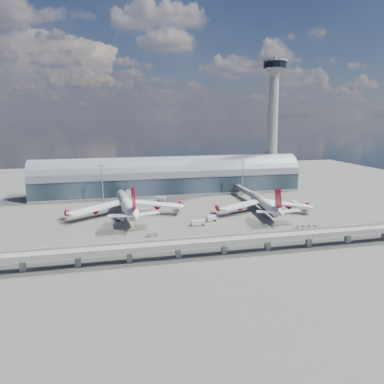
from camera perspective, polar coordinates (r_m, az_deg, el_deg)
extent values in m
plane|color=#474744|center=(212.95, 0.29, -4.23)|extent=(500.00, 500.00, 0.00)
cube|color=gold|center=(203.62, 0.95, -4.97)|extent=(200.00, 0.25, 0.01)
cube|color=gold|center=(231.77, -0.87, -2.93)|extent=(200.00, 0.25, 0.01)
cube|color=gold|center=(260.34, -2.29, -1.33)|extent=(200.00, 0.25, 0.01)
cube|color=gold|center=(236.77, -9.70, -2.78)|extent=(0.25, 80.00, 0.01)
cube|color=gold|center=(250.59, 6.48, -1.90)|extent=(0.25, 80.00, 0.01)
cube|color=#1F2C34|center=(285.94, -3.37, 1.25)|extent=(200.00, 28.00, 14.00)
cylinder|color=gray|center=(284.79, -3.39, 2.63)|extent=(200.00, 28.00, 28.00)
cube|color=gray|center=(271.17, -2.88, 2.19)|extent=(200.00, 1.00, 1.20)
cube|color=gray|center=(287.14, -3.36, -0.01)|extent=(200.00, 30.00, 1.20)
cube|color=gray|center=(316.66, 11.81, 1.47)|extent=(18.00, 18.00, 8.00)
cone|color=gray|center=(312.35, 12.12, 8.90)|extent=(10.00, 10.00, 90.00)
cone|color=gray|center=(313.98, 12.49, 17.49)|extent=(16.00, 16.00, 8.00)
cylinder|color=black|center=(314.57, 12.53, 18.40)|extent=(18.00, 18.00, 5.00)
cylinder|color=gray|center=(314.96, 12.56, 18.94)|extent=(19.00, 19.00, 1.50)
cylinder|color=gray|center=(315.17, 12.57, 19.21)|extent=(2.40, 2.40, 3.00)
cube|color=gray|center=(160.77, 4.93, -7.49)|extent=(220.00, 8.50, 1.20)
cube|color=gray|center=(156.82, 5.40, -7.57)|extent=(220.00, 0.40, 1.20)
cube|color=gray|center=(164.02, 4.50, -6.69)|extent=(220.00, 0.40, 1.20)
cube|color=gray|center=(159.21, 5.10, -7.44)|extent=(220.00, 0.12, 0.12)
cube|color=gray|center=(161.91, 4.77, -7.11)|extent=(220.00, 0.12, 0.12)
cube|color=gray|center=(157.71, -24.41, -10.06)|extent=(2.20, 2.20, 5.00)
cube|color=gray|center=(154.91, -17.03, -9.90)|extent=(2.20, 2.20, 5.00)
cube|color=gray|center=(154.66, -9.52, -9.57)|extent=(2.20, 2.20, 5.00)
cube|color=gray|center=(156.98, -2.13, -9.09)|extent=(2.20, 2.20, 5.00)
cube|color=gray|center=(161.76, 4.91, -8.49)|extent=(2.20, 2.20, 5.00)
cube|color=gray|center=(168.79, 11.44, -7.83)|extent=(2.20, 2.20, 5.00)
cube|color=gray|center=(177.80, 17.36, -7.13)|extent=(2.20, 2.20, 5.00)
cube|color=gray|center=(188.51, 22.64, -6.44)|extent=(2.20, 2.20, 5.00)
cylinder|color=gray|center=(258.27, -13.48, 1.09)|extent=(0.70, 0.70, 25.00)
cube|color=gray|center=(256.36, -13.61, 3.88)|extent=(3.00, 0.40, 1.00)
cylinder|color=gray|center=(276.26, 7.73, 1.96)|extent=(0.70, 0.70, 25.00)
cube|color=gray|center=(274.47, 7.80, 4.58)|extent=(3.00, 0.40, 1.00)
cylinder|color=white|center=(226.02, -9.95, -1.78)|extent=(10.41, 55.79, 6.69)
cone|color=white|center=(255.99, -10.83, -0.26)|extent=(7.24, 8.80, 6.69)
cone|color=white|center=(194.11, -8.71, -3.69)|extent=(7.52, 12.97, 6.69)
cube|color=#AC071C|center=(195.17, -8.92, -1.11)|extent=(1.57, 12.53, 13.85)
cube|color=white|center=(222.80, -14.34, -2.39)|extent=(33.05, 24.90, 2.70)
cube|color=white|center=(226.92, -5.49, -1.83)|extent=(34.19, 21.42, 2.70)
cylinder|color=#AC071C|center=(225.25, -14.51, -2.74)|extent=(3.69, 5.44, 3.35)
cylinder|color=#AC071C|center=(225.21, -18.47, -2.97)|extent=(3.69, 5.44, 3.35)
cylinder|color=#AC071C|center=(229.48, -5.42, -2.16)|extent=(3.69, 5.44, 3.35)
cylinder|color=#AC071C|center=(233.00, -1.67, -1.90)|extent=(3.69, 5.44, 3.35)
cylinder|color=gray|center=(246.05, -10.49, -1.90)|extent=(0.52, 0.52, 3.14)
cylinder|color=gray|center=(222.78, -10.62, -3.31)|extent=(0.63, 0.63, 3.14)
cylinder|color=gray|center=(223.58, -8.92, -3.19)|extent=(0.63, 0.63, 3.14)
cylinder|color=black|center=(223.04, -10.61, -3.55)|extent=(2.40, 1.72, 1.57)
cylinder|color=black|center=(223.83, -8.91, -3.44)|extent=(2.40, 1.72, 1.57)
cylinder|color=white|center=(233.34, 10.89, -1.62)|extent=(10.83, 46.32, 5.52)
cone|color=white|center=(257.52, 9.19, -0.33)|extent=(6.36, 8.20, 5.52)
cone|color=white|center=(207.64, 13.18, -3.13)|extent=(6.81, 11.98, 5.52)
cube|color=#AC071C|center=(208.60, 13.00, -1.01)|extent=(1.98, 11.37, 12.59)
cube|color=white|center=(227.73, 7.45, -2.03)|extent=(29.49, 17.52, 2.36)
cube|color=white|center=(236.63, 14.47, -1.79)|extent=(27.92, 22.58, 2.36)
cylinder|color=black|center=(233.68, 10.88, -1.98)|extent=(9.46, 41.54, 4.69)
cylinder|color=#AC071C|center=(229.80, 7.19, -2.34)|extent=(3.58, 5.08, 3.04)
cylinder|color=#AC071C|center=(227.06, 3.94, -2.44)|extent=(3.58, 5.08, 3.04)
cylinder|color=#AC071C|center=(238.94, 14.41, -2.08)|extent=(3.58, 5.08, 3.04)
cylinder|color=#AC071C|center=(243.95, 17.32, -1.97)|extent=(3.58, 5.08, 3.04)
cylinder|color=gray|center=(249.38, 9.75, -1.73)|extent=(0.48, 0.48, 2.85)
cylinder|color=gray|center=(229.90, 10.41, -2.87)|extent=(0.57, 0.57, 2.85)
cylinder|color=gray|center=(231.73, 11.85, -2.82)|extent=(0.57, 0.57, 2.85)
cylinder|color=black|center=(230.12, 10.40, -3.09)|extent=(2.24, 1.66, 1.43)
cylinder|color=black|center=(231.95, 11.84, -3.03)|extent=(2.24, 1.66, 1.43)
cube|color=gray|center=(257.15, -9.59, -0.46)|extent=(3.00, 24.00, 3.00)
cube|color=gray|center=(245.43, -9.40, -1.02)|extent=(3.60, 3.60, 3.40)
cylinder|color=gray|center=(268.89, -9.76, 0.06)|extent=(4.40, 4.40, 4.00)
cylinder|color=gray|center=(246.20, -9.37, -1.82)|extent=(0.50, 0.50, 3.40)
cylinder|color=black|center=(246.51, -9.36, -2.12)|extent=(1.40, 0.80, 0.80)
cube|color=gray|center=(272.79, 7.97, 0.27)|extent=(3.00, 28.00, 3.00)
cube|color=gray|center=(260.06, 9.07, -0.31)|extent=(3.60, 3.60, 3.40)
cylinder|color=gray|center=(285.64, 6.96, 0.81)|extent=(4.40, 4.40, 4.00)
cylinder|color=gray|center=(260.79, 9.05, -1.06)|extent=(0.50, 0.50, 3.40)
cylinder|color=black|center=(261.08, 9.04, -1.35)|extent=(1.40, 0.80, 0.80)
cube|color=beige|center=(215.53, -10.90, -3.81)|extent=(4.44, 7.37, 2.60)
cylinder|color=black|center=(217.90, -10.72, -3.95)|extent=(2.66, 1.66, 0.90)
cylinder|color=black|center=(213.76, -11.06, -4.26)|extent=(2.66, 1.66, 0.90)
cube|color=beige|center=(210.09, 2.94, -3.98)|extent=(5.78, 3.68, 2.78)
cylinder|color=black|center=(210.49, 3.40, -4.30)|extent=(1.58, 2.82, 0.96)
cylinder|color=black|center=(210.37, 2.47, -4.30)|extent=(1.58, 2.82, 0.96)
cube|color=beige|center=(201.69, 0.91, -4.68)|extent=(7.89, 3.26, 2.49)
cylinder|color=black|center=(202.26, 1.60, -4.96)|extent=(1.19, 2.49, 0.86)
cylinder|color=black|center=(201.77, 0.21, -5.00)|extent=(1.19, 2.49, 0.86)
cube|color=beige|center=(253.08, 15.39, -1.69)|extent=(2.89, 6.85, 2.92)
cylinder|color=black|center=(255.25, 15.16, -1.87)|extent=(2.85, 1.14, 1.01)
cylinder|color=black|center=(251.49, 15.59, -2.09)|extent=(2.85, 1.14, 1.01)
cube|color=beige|center=(242.54, 11.34, -2.16)|extent=(2.63, 4.63, 2.28)
cylinder|color=black|center=(244.08, 11.23, -2.32)|extent=(2.29, 1.10, 0.79)
cylinder|color=black|center=(241.47, 11.42, -2.47)|extent=(2.29, 1.10, 0.79)
cube|color=beige|center=(258.86, -4.75, -1.03)|extent=(7.11, 5.00, 2.88)
cylinder|color=black|center=(260.24, -4.35, -1.25)|extent=(2.02, 2.94, 1.00)
cylinder|color=black|center=(258.04, -5.14, -1.37)|extent=(2.02, 2.94, 1.00)
cube|color=gray|center=(184.84, -6.44, -6.68)|extent=(2.89, 2.20, 0.33)
cube|color=silver|center=(184.57, -6.45, -6.42)|extent=(2.45, 2.01, 1.64)
cube|color=gray|center=(185.65, -5.60, -6.58)|extent=(2.89, 2.20, 0.33)
cube|color=silver|center=(185.39, -5.61, -6.32)|extent=(2.45, 2.01, 1.64)
cube|color=gray|center=(204.20, 16.07, -5.30)|extent=(3.04, 2.33, 0.34)
cube|color=silver|center=(203.95, 16.08, -5.06)|extent=(2.57, 2.13, 1.70)
cube|color=gray|center=(205.10, 16.86, -5.27)|extent=(3.04, 2.33, 0.34)
cube|color=silver|center=(204.85, 16.87, -5.03)|extent=(2.57, 2.13, 1.70)
cube|color=gray|center=(206.04, 17.64, -5.24)|extent=(3.04, 2.33, 0.34)
cube|color=silver|center=(205.79, 17.66, -5.00)|extent=(2.57, 2.13, 1.70)
cube|color=gray|center=(207.01, 18.42, -5.22)|extent=(3.04, 2.33, 0.34)
cube|color=silver|center=(206.76, 18.43, -4.97)|extent=(2.57, 2.13, 1.70)
cube|color=gray|center=(224.72, 25.35, -4.46)|extent=(2.31, 1.64, 0.27)
cube|color=silver|center=(224.54, 25.37, -4.28)|extent=(1.94, 1.52, 1.37)
cube|color=gray|center=(226.33, 25.79, -4.39)|extent=(2.31, 1.64, 0.27)
cube|color=silver|center=(226.15, 25.80, -4.21)|extent=(1.94, 1.52, 1.37)
cube|color=gray|center=(227.96, 26.22, -4.32)|extent=(2.31, 1.64, 0.27)
cube|color=silver|center=(227.77, 26.24, -4.15)|extent=(1.94, 1.52, 1.37)
cube|color=gray|center=(229.59, 26.65, -4.26)|extent=(2.31, 1.64, 0.27)
cube|color=silver|center=(229.41, 26.66, -4.08)|extent=(1.94, 1.52, 1.37)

